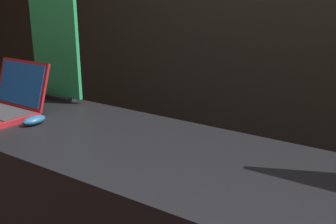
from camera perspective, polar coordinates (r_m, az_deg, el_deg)
wall_back at (r=2.45m, az=17.24°, el=15.21°), size 8.00×0.05×2.80m
laptop_front at (r=1.98m, az=-22.35°, el=1.34°), size 0.34×0.31×0.24m
mouse_front at (r=1.79m, az=-18.87°, el=-1.13°), size 0.06×0.11×0.04m
promo_stand_front at (r=2.13m, az=-16.00°, el=8.29°), size 0.33×0.07×0.52m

